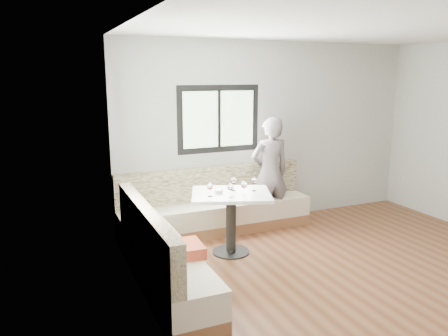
# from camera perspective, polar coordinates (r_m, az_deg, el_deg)

# --- Properties ---
(room) EXTENTS (5.01, 5.01, 2.81)m
(room) POSITION_cam_1_polar(r_m,az_deg,el_deg) (4.94, 19.35, 1.12)
(room) COLOR brown
(room) RESTS_ON ground
(banquette) EXTENTS (2.90, 2.80, 0.95)m
(banquette) POSITION_cam_1_polar(r_m,az_deg,el_deg) (5.76, -3.66, -7.86)
(banquette) COLOR brown
(banquette) RESTS_ON ground
(table) EXTENTS (1.20, 1.08, 0.82)m
(table) POSITION_cam_1_polar(r_m,az_deg,el_deg) (5.64, 0.93, -5.25)
(table) COLOR black
(table) RESTS_ON ground
(person) EXTENTS (0.63, 0.43, 1.68)m
(person) POSITION_cam_1_polar(r_m,az_deg,el_deg) (6.66, 6.01, -0.58)
(person) COLOR slate
(person) RESTS_ON ground
(olive_ramekin) EXTENTS (0.11, 0.11, 0.04)m
(olive_ramekin) POSITION_cam_1_polar(r_m,az_deg,el_deg) (5.58, -0.68, -3.03)
(olive_ramekin) COLOR white
(olive_ramekin) RESTS_ON table
(wine_glass_a) EXTENTS (0.08, 0.08, 0.18)m
(wine_glass_a) POSITION_cam_1_polar(r_m,az_deg,el_deg) (5.39, -1.85, -2.45)
(wine_glass_a) COLOR white
(wine_glass_a) RESTS_ON table
(wine_glass_b) EXTENTS (0.08, 0.08, 0.18)m
(wine_glass_b) POSITION_cam_1_polar(r_m,az_deg,el_deg) (5.36, 0.84, -2.52)
(wine_glass_b) COLOR white
(wine_glass_b) RESTS_ON table
(wine_glass_c) EXTENTS (0.08, 0.08, 0.18)m
(wine_glass_c) POSITION_cam_1_polar(r_m,az_deg,el_deg) (5.47, 2.64, -2.23)
(wine_glass_c) COLOR white
(wine_glass_c) RESTS_ON table
(wine_glass_d) EXTENTS (0.08, 0.08, 0.18)m
(wine_glass_d) POSITION_cam_1_polar(r_m,az_deg,el_deg) (5.65, 1.25, -1.76)
(wine_glass_d) COLOR white
(wine_glass_d) RESTS_ON table
(wine_glass_e) EXTENTS (0.08, 0.08, 0.18)m
(wine_glass_e) POSITION_cam_1_polar(r_m,az_deg,el_deg) (5.65, 3.95, -1.79)
(wine_glass_e) COLOR white
(wine_glass_e) RESTS_ON table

